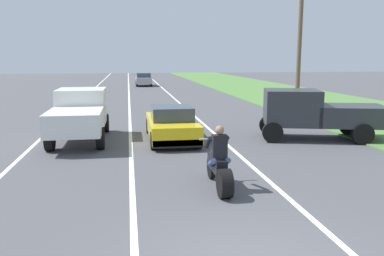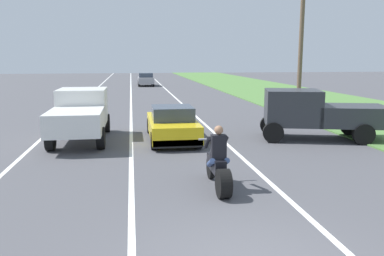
{
  "view_description": "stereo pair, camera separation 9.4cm",
  "coord_description": "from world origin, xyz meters",
  "px_view_note": "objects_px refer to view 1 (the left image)",
  "views": [
    {
      "loc": [
        -1.82,
        -5.29,
        3.24
      ],
      "look_at": [
        0.17,
        7.12,
        1.0
      ],
      "focal_mm": 36.99,
      "sensor_mm": 36.0,
      "label": 1
    },
    {
      "loc": [
        -1.73,
        -5.3,
        3.24
      ],
      "look_at": [
        0.17,
        7.12,
        1.0
      ],
      "focal_mm": 36.99,
      "sensor_mm": 36.0,
      "label": 2
    }
  ],
  "objects_px": {
    "motorcycle_with_rider": "(219,166)",
    "pickup_truck_right_shoulder_dark_grey": "(315,112)",
    "sports_car_yellow": "(172,125)",
    "pickup_truck_left_lane_white": "(80,113)",
    "distant_car_far_ahead": "(144,79)"
  },
  "relations": [
    {
      "from": "motorcycle_with_rider",
      "to": "distant_car_far_ahead",
      "type": "relative_size",
      "value": 0.55
    },
    {
      "from": "motorcycle_with_rider",
      "to": "distant_car_far_ahead",
      "type": "bearing_deg",
      "value": 90.63
    },
    {
      "from": "pickup_truck_left_lane_white",
      "to": "distant_car_far_ahead",
      "type": "bearing_deg",
      "value": 83.15
    },
    {
      "from": "motorcycle_with_rider",
      "to": "sports_car_yellow",
      "type": "height_order",
      "value": "motorcycle_with_rider"
    },
    {
      "from": "pickup_truck_right_shoulder_dark_grey",
      "to": "pickup_truck_left_lane_white",
      "type": "bearing_deg",
      "value": 172.93
    },
    {
      "from": "sports_car_yellow",
      "to": "pickup_truck_left_lane_white",
      "type": "relative_size",
      "value": 0.9
    },
    {
      "from": "motorcycle_with_rider",
      "to": "sports_car_yellow",
      "type": "bearing_deg",
      "value": 94.78
    },
    {
      "from": "motorcycle_with_rider",
      "to": "distant_car_far_ahead",
      "type": "height_order",
      "value": "motorcycle_with_rider"
    },
    {
      "from": "motorcycle_with_rider",
      "to": "pickup_truck_right_shoulder_dark_grey",
      "type": "xyz_separation_m",
      "value": [
        5.18,
        5.46,
        0.51
      ]
    },
    {
      "from": "motorcycle_with_rider",
      "to": "pickup_truck_right_shoulder_dark_grey",
      "type": "distance_m",
      "value": 7.55
    },
    {
      "from": "sports_car_yellow",
      "to": "pickup_truck_left_lane_white",
      "type": "distance_m",
      "value": 3.63
    },
    {
      "from": "motorcycle_with_rider",
      "to": "pickup_truck_left_lane_white",
      "type": "bearing_deg",
      "value": 121.68
    },
    {
      "from": "pickup_truck_left_lane_white",
      "to": "pickup_truck_right_shoulder_dark_grey",
      "type": "xyz_separation_m",
      "value": [
        9.26,
        -1.15,
        0.0
      ]
    },
    {
      "from": "motorcycle_with_rider",
      "to": "pickup_truck_right_shoulder_dark_grey",
      "type": "bearing_deg",
      "value": 46.5
    },
    {
      "from": "sports_car_yellow",
      "to": "motorcycle_with_rider",
      "type": "bearing_deg",
      "value": -85.22
    }
  ]
}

